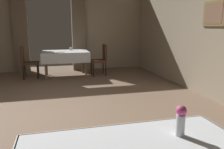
{
  "coord_description": "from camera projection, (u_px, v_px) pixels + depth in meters",
  "views": [
    {
      "loc": [
        0.09,
        -3.73,
        1.45
      ],
      "look_at": [
        1.07,
        0.14,
        0.61
      ],
      "focal_mm": 36.59,
      "sensor_mm": 36.0,
      "label": 1
    }
  ],
  "objects": [
    {
      "name": "ground",
      "position": [
        52.0,
        115.0,
        3.82
      ],
      "size": [
        10.08,
        10.08,
        0.0
      ],
      "primitive_type": "plane",
      "color": "#7A604C"
    },
    {
      "name": "wall_right",
      "position": [
        224.0,
        24.0,
        4.28
      ],
      "size": [
        0.16,
        8.4,
        3.0
      ],
      "color": "tan",
      "rests_on": "ground"
    },
    {
      "name": "wall_back",
      "position": [
        50.0,
        25.0,
        7.47
      ],
      "size": [
        6.4,
        0.27,
        3.0
      ],
      "color": "tan",
      "rests_on": "ground"
    },
    {
      "name": "dining_table_mid",
      "position": [
        65.0,
        54.0,
        6.73
      ],
      "size": [
        1.35,
        0.99,
        0.75
      ],
      "color": "#7A604C",
      "rests_on": "ground"
    },
    {
      "name": "chair_mid_left",
      "position": [
        27.0,
        61.0,
        6.47
      ],
      "size": [
        0.44,
        0.44,
        0.93
      ],
      "color": "black",
      "rests_on": "ground"
    },
    {
      "name": "chair_mid_right",
      "position": [
        101.0,
        58.0,
        6.95
      ],
      "size": [
        0.44,
        0.44,
        0.93
      ],
      "color": "black",
      "rests_on": "ground"
    },
    {
      "name": "flower_vase_near",
      "position": [
        181.0,
        119.0,
        1.48
      ],
      "size": [
        0.07,
        0.07,
        0.21
      ],
      "color": "silver",
      "rests_on": "dining_table_near"
    },
    {
      "name": "glass_mid_a",
      "position": [
        71.0,
        49.0,
        7.0
      ],
      "size": [
        0.07,
        0.07,
        0.09
      ],
      "primitive_type": "cylinder",
      "color": "silver",
      "rests_on": "dining_table_mid"
    },
    {
      "name": "plate_mid_b",
      "position": [
        51.0,
        52.0,
        6.52
      ],
      "size": [
        0.18,
        0.18,
        0.01
      ],
      "primitive_type": "cylinder",
      "color": "white",
      "rests_on": "dining_table_mid"
    },
    {
      "name": "plate_mid_c",
      "position": [
        61.0,
        52.0,
        6.42
      ],
      "size": [
        0.23,
        0.23,
        0.01
      ],
      "primitive_type": "cylinder",
      "color": "white",
      "rests_on": "dining_table_mid"
    }
  ]
}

